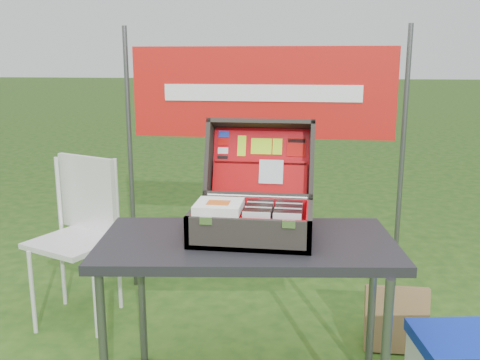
# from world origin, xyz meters

# --- Properties ---
(table) EXTENTS (1.29, 0.76, 0.77)m
(table) POSITION_xyz_m (0.06, -0.06, 0.38)
(table) COLOR black
(table) RESTS_ON ground
(table_top) EXTENTS (1.29, 0.76, 0.04)m
(table_top) POSITION_xyz_m (0.06, -0.06, 0.75)
(table_top) COLOR black
(table_top) RESTS_ON ground
(table_leg_fl) EXTENTS (0.04, 0.04, 0.73)m
(table_leg_fl) POSITION_xyz_m (-0.49, -0.31, 0.36)
(table_leg_fl) COLOR #59595B
(table_leg_fl) RESTS_ON ground
(table_leg_bl) EXTENTS (0.04, 0.04, 0.73)m
(table_leg_bl) POSITION_xyz_m (-0.49, 0.19, 0.36)
(table_leg_bl) COLOR #59595B
(table_leg_bl) RESTS_ON ground
(table_leg_br) EXTENTS (0.04, 0.04, 0.73)m
(table_leg_br) POSITION_xyz_m (0.61, 0.19, 0.36)
(table_leg_br) COLOR #59595B
(table_leg_br) RESTS_ON ground
(suitcase) EXTENTS (0.50, 0.52, 0.45)m
(suitcase) POSITION_xyz_m (0.08, 0.02, 0.99)
(suitcase) COLOR #3D3832
(suitcase) RESTS_ON table
(suitcase_base_bottom) EXTENTS (0.50, 0.36, 0.02)m
(suitcase_base_bottom) POSITION_xyz_m (0.08, -0.04, 0.78)
(suitcase_base_bottom) COLOR #3D3832
(suitcase_base_bottom) RESTS_ON table_top
(suitcase_base_wall_front) EXTENTS (0.50, 0.02, 0.13)m
(suitcase_base_wall_front) POSITION_xyz_m (0.08, -0.21, 0.83)
(suitcase_base_wall_front) COLOR #3D3832
(suitcase_base_wall_front) RESTS_ON table_top
(suitcase_base_wall_back) EXTENTS (0.50, 0.02, 0.13)m
(suitcase_base_wall_back) POSITION_xyz_m (0.08, 0.12, 0.83)
(suitcase_base_wall_back) COLOR #3D3832
(suitcase_base_wall_back) RESTS_ON table_top
(suitcase_base_wall_left) EXTENTS (0.02, 0.36, 0.13)m
(suitcase_base_wall_left) POSITION_xyz_m (-0.16, -0.04, 0.83)
(suitcase_base_wall_left) COLOR #3D3832
(suitcase_base_wall_left) RESTS_ON table_top
(suitcase_base_wall_right) EXTENTS (0.02, 0.36, 0.13)m
(suitcase_base_wall_right) POSITION_xyz_m (0.32, -0.04, 0.83)
(suitcase_base_wall_right) COLOR #3D3832
(suitcase_base_wall_right) RESTS_ON table_top
(suitcase_liner_floor) EXTENTS (0.46, 0.32, 0.01)m
(suitcase_liner_floor) POSITION_xyz_m (0.08, -0.04, 0.79)
(suitcase_liner_floor) COLOR red
(suitcase_liner_floor) RESTS_ON suitcase_base_bottom
(suitcase_latch_left) EXTENTS (0.05, 0.01, 0.03)m
(suitcase_latch_left) POSITION_xyz_m (-0.08, -0.22, 0.89)
(suitcase_latch_left) COLOR silver
(suitcase_latch_left) RESTS_ON suitcase_base_wall_front
(suitcase_latch_right) EXTENTS (0.05, 0.01, 0.03)m
(suitcase_latch_right) POSITION_xyz_m (0.24, -0.22, 0.89)
(suitcase_latch_right) COLOR silver
(suitcase_latch_right) RESTS_ON suitcase_base_wall_front
(suitcase_hinge) EXTENTS (0.45, 0.02, 0.02)m
(suitcase_hinge) POSITION_xyz_m (0.08, 0.13, 0.90)
(suitcase_hinge) COLOR silver
(suitcase_hinge) RESTS_ON suitcase_base_wall_back
(suitcase_lid_back) EXTENTS (0.50, 0.13, 0.34)m
(suitcase_lid_back) POSITION_xyz_m (0.08, 0.31, 1.03)
(suitcase_lid_back) COLOR #3D3832
(suitcase_lid_back) RESTS_ON suitcase_base_wall_back
(suitcase_lid_rim_far) EXTENTS (0.50, 0.13, 0.06)m
(suitcase_lid_rim_far) POSITION_xyz_m (0.08, 0.31, 1.21)
(suitcase_lid_rim_far) COLOR #3D3832
(suitcase_lid_rim_far) RESTS_ON suitcase_lid_back
(suitcase_lid_rim_near) EXTENTS (0.50, 0.13, 0.06)m
(suitcase_lid_rim_near) POSITION_xyz_m (0.08, 0.20, 0.89)
(suitcase_lid_rim_near) COLOR #3D3832
(suitcase_lid_rim_near) RESTS_ON suitcase_lid_back
(suitcase_lid_rim_left) EXTENTS (0.02, 0.24, 0.38)m
(suitcase_lid_rim_left) POSITION_xyz_m (-0.16, 0.25, 1.05)
(suitcase_lid_rim_left) COLOR #3D3832
(suitcase_lid_rim_left) RESTS_ON suitcase_lid_back
(suitcase_lid_rim_right) EXTENTS (0.02, 0.24, 0.38)m
(suitcase_lid_rim_right) POSITION_xyz_m (0.32, 0.25, 1.05)
(suitcase_lid_rim_right) COLOR #3D3832
(suitcase_lid_rim_right) RESTS_ON suitcase_lid_back
(suitcase_lid_liner) EXTENTS (0.45, 0.11, 0.30)m
(suitcase_lid_liner) POSITION_xyz_m (0.08, 0.30, 1.03)
(suitcase_lid_liner) COLOR red
(suitcase_lid_liner) RESTS_ON suitcase_lid_back
(suitcase_liner_wall_front) EXTENTS (0.46, 0.01, 0.11)m
(suitcase_liner_wall_front) POSITION_xyz_m (0.08, -0.20, 0.84)
(suitcase_liner_wall_front) COLOR red
(suitcase_liner_wall_front) RESTS_ON suitcase_base_bottom
(suitcase_liner_wall_back) EXTENTS (0.46, 0.01, 0.11)m
(suitcase_liner_wall_back) POSITION_xyz_m (0.08, 0.11, 0.84)
(suitcase_liner_wall_back) COLOR red
(suitcase_liner_wall_back) RESTS_ON suitcase_base_bottom
(suitcase_liner_wall_left) EXTENTS (0.01, 0.32, 0.11)m
(suitcase_liner_wall_left) POSITION_xyz_m (-0.15, -0.04, 0.84)
(suitcase_liner_wall_left) COLOR red
(suitcase_liner_wall_left) RESTS_ON suitcase_base_bottom
(suitcase_liner_wall_right) EXTENTS (0.01, 0.32, 0.11)m
(suitcase_liner_wall_right) POSITION_xyz_m (0.30, -0.04, 0.84)
(suitcase_liner_wall_right) COLOR red
(suitcase_liner_wall_right) RESTS_ON suitcase_base_bottom
(suitcase_lid_pocket) EXTENTS (0.44, 0.08, 0.14)m
(suitcase_lid_pocket) POSITION_xyz_m (0.08, 0.25, 0.96)
(suitcase_lid_pocket) COLOR #A50709
(suitcase_lid_pocket) RESTS_ON suitcase_lid_liner
(suitcase_pocket_edge) EXTENTS (0.43, 0.03, 0.03)m
(suitcase_pocket_edge) POSITION_xyz_m (0.08, 0.27, 1.03)
(suitcase_pocket_edge) COLOR #A50709
(suitcase_pocket_edge) RESTS_ON suitcase_lid_pocket
(suitcase_pocket_cd) EXTENTS (0.11, 0.04, 0.11)m
(suitcase_pocket_cd) POSITION_xyz_m (0.13, 0.24, 0.99)
(suitcase_pocket_cd) COLOR silver
(suitcase_pocket_cd) RESTS_ON suitcase_lid_pocket
(lid_sticker_cc_a) EXTENTS (0.05, 0.01, 0.03)m
(lid_sticker_cc_a) POSITION_xyz_m (-0.10, 0.33, 1.15)
(lid_sticker_cc_a) COLOR #1933B2
(lid_sticker_cc_a) RESTS_ON suitcase_lid_liner
(lid_sticker_cc_b) EXTENTS (0.05, 0.01, 0.03)m
(lid_sticker_cc_b) POSITION_xyz_m (-0.10, 0.32, 1.11)
(lid_sticker_cc_b) COLOR #BF0905
(lid_sticker_cc_b) RESTS_ON suitcase_lid_liner
(lid_sticker_cc_c) EXTENTS (0.05, 0.01, 0.03)m
(lid_sticker_cc_c) POSITION_xyz_m (-0.10, 0.30, 1.08)
(lid_sticker_cc_c) COLOR white
(lid_sticker_cc_c) RESTS_ON suitcase_lid_liner
(lid_sticker_cc_d) EXTENTS (0.05, 0.01, 0.03)m
(lid_sticker_cc_d) POSITION_xyz_m (-0.10, 0.29, 1.04)
(lid_sticker_cc_d) COLOR black
(lid_sticker_cc_d) RESTS_ON suitcase_lid_liner
(lid_card_neon_tall) EXTENTS (0.04, 0.03, 0.09)m
(lid_card_neon_tall) POSITION_xyz_m (-0.02, 0.31, 1.10)
(lid_card_neon_tall) COLOR #B6F818
(lid_card_neon_tall) RESTS_ON suitcase_lid_liner
(lid_card_neon_main) EXTENTS (0.10, 0.03, 0.07)m
(lid_card_neon_main) POSITION_xyz_m (0.08, 0.31, 1.10)
(lid_card_neon_main) COLOR #B6F818
(lid_card_neon_main) RESTS_ON suitcase_lid_liner
(lid_card_neon_small) EXTENTS (0.04, 0.03, 0.07)m
(lid_card_neon_small) POSITION_xyz_m (0.15, 0.31, 1.10)
(lid_card_neon_small) COLOR #B6F818
(lid_card_neon_small) RESTS_ON suitcase_lid_liner
(lid_sticker_band) EXTENTS (0.09, 0.03, 0.09)m
(lid_sticker_band) POSITION_xyz_m (0.24, 0.31, 1.10)
(lid_sticker_band) COLOR #BF0905
(lid_sticker_band) RESTS_ON suitcase_lid_liner
(lid_sticker_band_bar) EXTENTS (0.08, 0.01, 0.02)m
(lid_sticker_band_bar) POSITION_xyz_m (0.24, 0.32, 1.13)
(lid_sticker_band_bar) COLOR black
(lid_sticker_band_bar) RESTS_ON suitcase_lid_liner
(cd_left_0) EXTENTS (0.11, 0.01, 0.13)m
(cd_left_0) POSITION_xyz_m (0.11, -0.18, 0.86)
(cd_left_0) COLOR silver
(cd_left_0) RESTS_ON suitcase_liner_floor
(cd_left_1) EXTENTS (0.11, 0.01, 0.13)m
(cd_left_1) POSITION_xyz_m (0.11, -0.16, 0.86)
(cd_left_1) COLOR black
(cd_left_1) RESTS_ON suitcase_liner_floor
(cd_left_2) EXTENTS (0.11, 0.01, 0.13)m
(cd_left_2) POSITION_xyz_m (0.11, -0.14, 0.86)
(cd_left_2) COLOR black
(cd_left_2) RESTS_ON suitcase_liner_floor
(cd_left_3) EXTENTS (0.11, 0.01, 0.13)m
(cd_left_3) POSITION_xyz_m (0.11, -0.12, 0.86)
(cd_left_3) COLOR black
(cd_left_3) RESTS_ON suitcase_liner_floor
(cd_left_4) EXTENTS (0.11, 0.01, 0.13)m
(cd_left_4) POSITION_xyz_m (0.11, -0.10, 0.86)
(cd_left_4) COLOR silver
(cd_left_4) RESTS_ON suitcase_liner_floor
(cd_left_5) EXTENTS (0.11, 0.01, 0.13)m
(cd_left_5) POSITION_xyz_m (0.11, -0.08, 0.86)
(cd_left_5) COLOR black
(cd_left_5) RESTS_ON suitcase_liner_floor
(cd_left_6) EXTENTS (0.11, 0.01, 0.13)m
(cd_left_6) POSITION_xyz_m (0.11, -0.06, 0.86)
(cd_left_6) COLOR black
(cd_left_6) RESTS_ON suitcase_liner_floor
(cd_left_7) EXTENTS (0.11, 0.01, 0.13)m
(cd_left_7) POSITION_xyz_m (0.11, -0.04, 0.86)
(cd_left_7) COLOR black
(cd_left_7) RESTS_ON suitcase_liner_floor
(cd_left_8) EXTENTS (0.11, 0.01, 0.13)m
(cd_left_8) POSITION_xyz_m (0.11, -0.02, 0.86)
(cd_left_8) COLOR silver
(cd_left_8) RESTS_ON suitcase_liner_floor
(cd_left_9) EXTENTS (0.11, 0.01, 0.13)m
(cd_left_9) POSITION_xyz_m (0.11, -0.00, 0.86)
(cd_left_9) COLOR black
(cd_left_9) RESTS_ON suitcase_liner_floor
(cd_left_10) EXTENTS (0.11, 0.01, 0.13)m
(cd_left_10) POSITION_xyz_m (0.11, 0.02, 0.86)
(cd_left_10) COLOR black
(cd_left_10) RESTS_ON suitcase_liner_floor
(cd_right_0) EXTENTS (0.11, 0.01, 0.13)m
(cd_right_0) POSITION_xyz_m (0.23, -0.18, 0.86)
(cd_right_0) COLOR silver
(cd_right_0) RESTS_ON suitcase_liner_floor
(cd_right_1) EXTENTS (0.11, 0.01, 0.13)m
(cd_right_1) POSITION_xyz_m (0.23, -0.16, 0.86)
(cd_right_1) COLOR black
(cd_right_1) RESTS_ON suitcase_liner_floor
(cd_right_2) EXTENTS (0.11, 0.01, 0.13)m
(cd_right_2) POSITION_xyz_m (0.23, -0.14, 0.86)
(cd_right_2) COLOR black
(cd_right_2) RESTS_ON suitcase_liner_floor
(cd_right_3) EXTENTS (0.11, 0.01, 0.13)m
(cd_right_3) POSITION_xyz_m (0.23, -0.12, 0.86)
(cd_right_3) COLOR black
(cd_right_3) RESTS_ON suitcase_liner_floor
(cd_right_4) EXTENTS (0.11, 0.01, 0.13)m
(cd_right_4) POSITION_xyz_m (0.23, -0.10, 0.86)
(cd_right_4) COLOR silver
(cd_right_4) RESTS_ON suitcase_liner_floor
(cd_right_5) EXTENTS (0.11, 0.01, 0.13)m
(cd_right_5) POSITION_xyz_m (0.23, -0.08, 0.86)
(cd_right_5) COLOR black
(cd_right_5) RESTS_ON suitcase_liner_floor
(cd_right_6) EXTENTS (0.11, 0.01, 0.13)m
(cd_right_6) POSITION_xyz_m (0.23, -0.06, 0.86)
(cd_right_6) COLOR black
(cd_right_6) RESTS_ON suitcase_liner_floor
(cd_right_7) EXTENTS (0.11, 0.01, 0.13)m
(cd_right_7) POSITION_xyz_m (0.23, -0.04, 0.86)
(cd_right_7) COLOR black
(cd_right_7) RESTS_ON suitcase_liner_floor
(cd_right_8) EXTENTS (0.11, 0.01, 0.13)m
(cd_right_8) POSITION_xyz_m (0.23, -0.02, 0.86)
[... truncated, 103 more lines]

